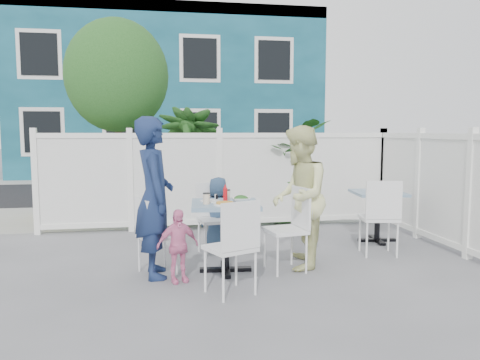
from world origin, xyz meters
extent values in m
plane|color=slate|center=(0.00, 0.00, 0.00)|extent=(80.00, 80.00, 0.00)
cube|color=gray|center=(0.00, 3.80, 0.01)|extent=(24.00, 2.60, 0.01)
cube|color=black|center=(0.00, 7.50, 0.00)|extent=(24.00, 5.00, 0.01)
cube|color=gray|center=(0.00, 10.60, 0.01)|extent=(24.00, 1.60, 0.01)
cube|color=#14485A|center=(-0.50, 14.00, 3.00)|extent=(11.00, 6.00, 6.00)
cube|color=white|center=(-0.50, 11.04, 5.80)|extent=(11.00, 0.08, 0.40)
cube|color=black|center=(-3.00, 11.02, 1.60)|extent=(1.20, 0.04, 1.40)
cube|color=black|center=(1.00, 11.02, 1.60)|extent=(1.20, 0.04, 1.40)
cube|color=black|center=(-3.00, 11.02, 4.10)|extent=(1.20, 0.04, 1.40)
cube|color=black|center=(1.00, 11.02, 4.10)|extent=(1.20, 0.04, 1.40)
cube|color=white|center=(0.10, 2.40, 0.82)|extent=(5.80, 0.04, 1.40)
cube|color=white|center=(0.10, 2.40, 1.56)|extent=(5.86, 0.08, 0.08)
cube|color=white|center=(0.10, 2.40, 0.06)|extent=(5.86, 0.08, 0.12)
cube|color=white|center=(3.00, 0.60, 0.82)|extent=(0.04, 3.60, 1.40)
cube|color=white|center=(3.00, 0.60, 1.56)|extent=(0.08, 3.66, 0.08)
cube|color=white|center=(3.00, 0.60, 0.06)|extent=(0.08, 3.66, 0.12)
cylinder|color=#382316|center=(-1.60, 3.30, 1.20)|extent=(0.12, 0.12, 2.40)
ellipsoid|color=#1B4819|center=(-1.60, 3.30, 2.60)|extent=(1.80, 1.62, 1.98)
cube|color=yellow|center=(-2.67, 4.00, 0.65)|extent=(0.73, 0.55, 1.30)
imported|color=#1B4819|center=(-0.30, 3.10, 1.02)|extent=(1.41, 1.41, 2.05)
imported|color=#1B4819|center=(1.33, 3.00, 0.92)|extent=(2.19, 2.18, 1.84)
cube|color=teal|center=(-0.13, -0.02, 0.79)|extent=(0.82, 0.82, 0.04)
cylinder|color=black|center=(-0.13, -0.02, 0.39)|extent=(0.09, 0.09, 0.74)
cube|color=black|center=(-0.13, -0.02, 0.02)|extent=(0.61, 0.13, 0.04)
cube|color=black|center=(-0.13, -0.02, 0.02)|extent=(0.13, 0.61, 0.04)
cube|color=teal|center=(2.28, 1.08, 0.73)|extent=(0.79, 0.79, 0.04)
cylinder|color=black|center=(2.28, 1.08, 0.36)|extent=(0.08, 0.08, 0.69)
cube|color=black|center=(2.28, 1.08, 0.02)|extent=(0.56, 0.15, 0.04)
cube|color=black|center=(2.28, 1.08, 0.02)|extent=(0.15, 0.56, 0.04)
cube|color=white|center=(-0.91, 0.04, 0.43)|extent=(0.50, 0.51, 0.04)
cube|color=white|center=(-1.07, -0.03, 0.66)|extent=(0.18, 0.38, 0.43)
cylinder|color=white|center=(-0.83, 0.26, 0.21)|extent=(0.02, 0.02, 0.43)
cylinder|color=white|center=(-0.69, -0.05, 0.21)|extent=(0.02, 0.02, 0.43)
cylinder|color=white|center=(-1.12, 0.13, 0.21)|extent=(0.02, 0.02, 0.43)
cylinder|color=white|center=(-0.99, -0.18, 0.21)|extent=(0.02, 0.02, 0.43)
cube|color=white|center=(0.56, -0.10, 0.48)|extent=(0.50, 0.51, 0.04)
cube|color=white|center=(0.76, -0.07, 0.74)|extent=(0.11, 0.44, 0.48)
cylinder|color=white|center=(0.42, -0.32, 0.24)|extent=(0.03, 0.03, 0.48)
cylinder|color=white|center=(0.35, 0.05, 0.24)|extent=(0.03, 0.03, 0.48)
cylinder|color=white|center=(0.77, -0.26, 0.24)|extent=(0.03, 0.03, 0.48)
cylinder|color=white|center=(0.70, 0.12, 0.24)|extent=(0.03, 0.03, 0.48)
cube|color=white|center=(-0.16, 0.77, 0.46)|extent=(0.49, 0.47, 0.04)
cube|color=white|center=(-0.19, 0.96, 0.71)|extent=(0.42, 0.11, 0.46)
cylinder|color=white|center=(0.05, 0.63, 0.23)|extent=(0.02, 0.02, 0.46)
cylinder|color=white|center=(-0.31, 0.56, 0.23)|extent=(0.02, 0.02, 0.46)
cylinder|color=white|center=(-0.01, 0.97, 0.23)|extent=(0.02, 0.02, 0.46)
cylinder|color=white|center=(-0.37, 0.90, 0.23)|extent=(0.02, 0.02, 0.46)
cube|color=white|center=(-0.19, -0.78, 0.47)|extent=(0.57, 0.56, 0.04)
cube|color=white|center=(-0.11, -0.96, 0.73)|extent=(0.41, 0.21, 0.47)
cylinder|color=white|center=(-0.43, -0.69, 0.23)|extent=(0.02, 0.02, 0.47)
cylinder|color=white|center=(-0.09, -0.54, 0.23)|extent=(0.02, 0.02, 0.47)
cylinder|color=white|center=(-0.29, -1.01, 0.23)|extent=(0.02, 0.02, 0.47)
cylinder|color=white|center=(0.06, -0.86, 0.23)|extent=(0.02, 0.02, 0.47)
cube|color=white|center=(1.96, 0.39, 0.49)|extent=(0.52, 0.51, 0.04)
cube|color=white|center=(1.93, 0.18, 0.76)|extent=(0.45, 0.11, 0.49)
cylinder|color=white|center=(1.80, 0.60, 0.24)|extent=(0.03, 0.03, 0.49)
cylinder|color=white|center=(2.19, 0.53, 0.24)|extent=(0.03, 0.03, 0.49)
cylinder|color=white|center=(1.74, 0.24, 0.24)|extent=(0.03, 0.03, 0.49)
cylinder|color=white|center=(2.12, 0.17, 0.24)|extent=(0.03, 0.03, 0.49)
imported|color=#17254C|center=(-0.93, -0.05, 0.90)|extent=(0.49, 0.69, 1.79)
imported|color=#D3D852|center=(0.75, 0.00, 0.85)|extent=(0.87, 0.98, 1.70)
imported|color=navy|center=(-0.10, 0.91, 0.51)|extent=(0.56, 0.44, 1.02)
imported|color=pink|center=(-0.69, -0.32, 0.40)|extent=(0.50, 0.32, 0.80)
cylinder|color=white|center=(-0.16, -0.19, 0.82)|extent=(0.26, 0.26, 0.02)
cylinder|color=white|center=(-0.30, 0.08, 0.82)|extent=(0.23, 0.23, 0.02)
imported|color=white|center=(0.05, -0.02, 0.84)|extent=(0.23, 0.23, 0.06)
cylinder|color=beige|center=(-0.36, -0.09, 0.87)|extent=(0.08, 0.08, 0.12)
cylinder|color=beige|center=(-0.08, 0.21, 0.87)|extent=(0.07, 0.07, 0.11)
cylinder|color=red|center=(-0.13, 0.01, 0.89)|extent=(0.05, 0.05, 0.16)
cylinder|color=white|center=(-0.21, 0.23, 0.84)|extent=(0.03, 0.03, 0.07)
cylinder|color=black|center=(-0.20, 0.21, 0.84)|extent=(0.03, 0.03, 0.06)
camera|label=1|loc=(-0.84, -5.30, 1.63)|focal=35.00mm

